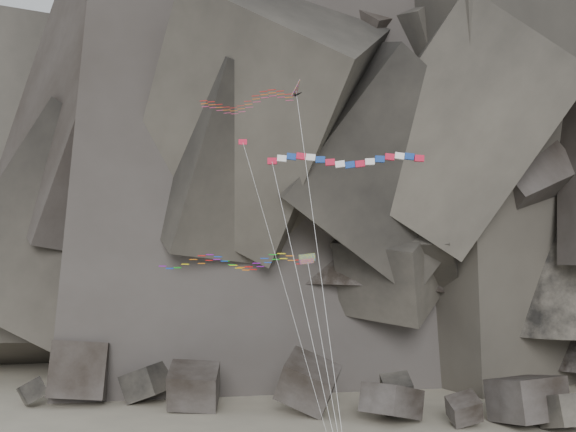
% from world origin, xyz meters
% --- Properties ---
extents(headland, '(110.00, 70.00, 84.00)m').
position_xyz_m(headland, '(0.00, 70.00, 42.00)').
color(headland, '#4F4A41').
rests_on(headland, ground).
extents(boulder_field, '(75.68, 12.15, 8.71)m').
position_xyz_m(boulder_field, '(-1.90, 30.80, 2.25)').
color(boulder_field, '#47423F').
rests_on(boulder_field, ground).
extents(delta_kite, '(12.96, 8.39, 29.54)m').
position_xyz_m(delta_kite, '(-2.51, 3.52, 29.67)').
color(delta_kite, red).
rests_on(delta_kite, ground).
extents(banner_kite, '(11.77, 11.04, 24.37)m').
position_xyz_m(banner_kite, '(4.95, 5.50, 25.30)').
color(banner_kite, red).
rests_on(banner_kite, ground).
extents(parafoil_kite, '(16.28, 8.84, 16.79)m').
position_xyz_m(parafoil_kite, '(-3.81, 4.06, 17.73)').
color(parafoil_kite, '#D1E00C').
rests_on(parafoil_kite, ground).
extents(pennant_kite, '(8.36, 4.07, 24.69)m').
position_xyz_m(pennant_kite, '(0.26, -1.29, 20.62)').
color(pennant_kite, red).
rests_on(pennant_kite, ground).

